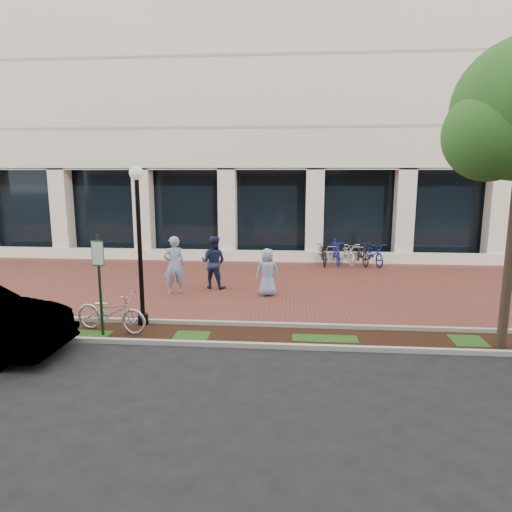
# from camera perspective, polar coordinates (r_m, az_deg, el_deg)

# --- Properties ---
(ground) EXTENTS (120.00, 120.00, 0.00)m
(ground) POSITION_cam_1_polar(r_m,az_deg,el_deg) (16.63, 0.93, -3.68)
(ground) COLOR black
(ground) RESTS_ON ground
(brick_plaza) EXTENTS (40.00, 9.00, 0.01)m
(brick_plaza) POSITION_cam_1_polar(r_m,az_deg,el_deg) (16.63, 0.93, -3.66)
(brick_plaza) COLOR brown
(brick_plaza) RESTS_ON ground
(planting_strip) EXTENTS (40.00, 1.50, 0.01)m
(planting_strip) POSITION_cam_1_polar(r_m,az_deg,el_deg) (11.63, -0.84, -9.97)
(planting_strip) COLOR black
(planting_strip) RESTS_ON ground
(curb_plaza_side) EXTENTS (40.00, 0.12, 0.12)m
(curb_plaza_side) POSITION_cam_1_polar(r_m,az_deg,el_deg) (12.31, -0.50, -8.52)
(curb_plaza_side) COLOR #B8B7AD
(curb_plaza_side) RESTS_ON ground
(curb_street_side) EXTENTS (40.00, 0.12, 0.12)m
(curb_street_side) POSITION_cam_1_polar(r_m,az_deg,el_deg) (10.91, -1.24, -11.07)
(curb_street_side) COLOR #B8B7AD
(curb_street_side) RESTS_ON ground
(near_office_building) EXTENTS (40.00, 12.12, 16.00)m
(near_office_building) POSITION_cam_1_polar(r_m,az_deg,el_deg) (27.25, 2.62, 23.16)
(near_office_building) COLOR beige
(near_office_building) RESTS_ON ground
(parking_sign) EXTENTS (0.34, 0.07, 2.58)m
(parking_sign) POSITION_cam_1_polar(r_m,az_deg,el_deg) (11.85, -19.04, -1.98)
(parking_sign) COLOR #153B1E
(parking_sign) RESTS_ON ground
(lamppost) EXTENTS (0.36, 0.36, 4.22)m
(lamppost) POSITION_cam_1_polar(r_m,az_deg,el_deg) (12.29, -14.39, 2.29)
(lamppost) COLOR black
(lamppost) RESTS_ON ground
(locked_bicycle) EXTENTS (2.15, 1.17, 1.07)m
(locked_bicycle) POSITION_cam_1_polar(r_m,az_deg,el_deg) (12.34, -17.67, -6.66)
(locked_bicycle) COLOR silver
(locked_bicycle) RESTS_ON ground
(pedestrian_left) EXTENTS (0.84, 0.71, 1.97)m
(pedestrian_left) POSITION_cam_1_polar(r_m,az_deg,el_deg) (15.56, -10.19, -1.12)
(pedestrian_left) COLOR #90B1D7
(pedestrian_left) RESTS_ON ground
(pedestrian_mid) EXTENTS (1.05, 0.89, 1.87)m
(pedestrian_mid) POSITION_cam_1_polar(r_m,az_deg,el_deg) (16.10, -5.34, -0.78)
(pedestrian_mid) COLOR #1D284A
(pedestrian_mid) RESTS_ON ground
(pedestrian_right) EXTENTS (0.89, 0.72, 1.59)m
(pedestrian_right) POSITION_cam_1_polar(r_m,az_deg,el_deg) (15.10, 1.42, -2.03)
(pedestrian_right) COLOR #8DACD3
(pedestrian_right) RESTS_ON ground
(bollard) EXTENTS (0.12, 0.12, 0.86)m
(bollard) POSITION_cam_1_polar(r_m,az_deg,el_deg) (18.73, 29.19, -2.04)
(bollard) COLOR #B2B1B6
(bollard) RESTS_ON ground
(bike_rack_cluster) EXTENTS (3.17, 2.02, 1.11)m
(bike_rack_cluster) POSITION_cam_1_polar(r_m,az_deg,el_deg) (20.59, 11.45, 0.35)
(bike_rack_cluster) COLOR black
(bike_rack_cluster) RESTS_ON ground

